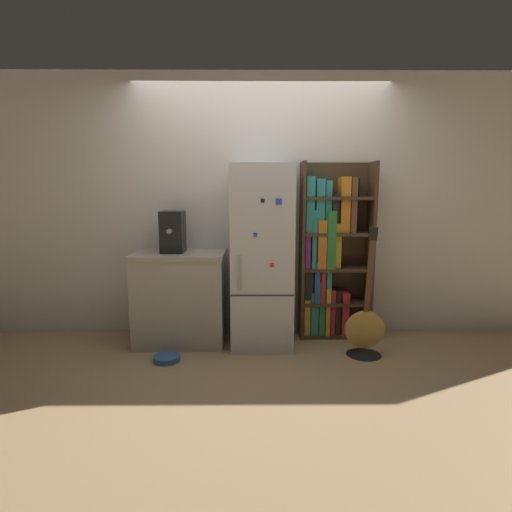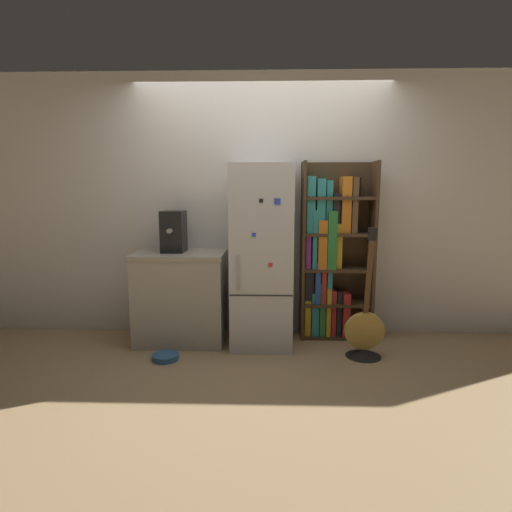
# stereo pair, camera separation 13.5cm
# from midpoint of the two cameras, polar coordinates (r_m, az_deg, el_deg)

# --- Properties ---
(ground_plane) EXTENTS (16.00, 16.00, 0.00)m
(ground_plane) POSITION_cam_midpoint_polar(r_m,az_deg,el_deg) (3.86, 1.77, -12.85)
(ground_plane) COLOR tan
(wall_back) EXTENTS (8.00, 0.05, 2.60)m
(wall_back) POSITION_cam_midpoint_polar(r_m,az_deg,el_deg) (4.06, 1.85, 7.06)
(wall_back) COLOR white
(wall_back) RESTS_ON ground_plane
(refrigerator) EXTENTS (0.57, 0.66, 1.69)m
(refrigerator) POSITION_cam_midpoint_polar(r_m,az_deg,el_deg) (3.76, 1.83, -0.05)
(refrigerator) COLOR silver
(refrigerator) RESTS_ON ground_plane
(bookshelf) EXTENTS (0.70, 0.29, 1.73)m
(bookshelf) POSITION_cam_midpoint_polar(r_m,az_deg,el_deg) (4.02, 11.49, 0.12)
(bookshelf) COLOR #4C3823
(bookshelf) RESTS_ON ground_plane
(kitchen_counter) EXTENTS (0.85, 0.59, 0.88)m
(kitchen_counter) POSITION_cam_midpoint_polar(r_m,az_deg,el_deg) (3.95, -9.64, -5.73)
(kitchen_counter) COLOR #BCB7A8
(kitchen_counter) RESTS_ON ground_plane
(espresso_machine) EXTENTS (0.21, 0.32, 0.39)m
(espresso_machine) POSITION_cam_midpoint_polar(r_m,az_deg,el_deg) (3.88, -10.70, 3.47)
(espresso_machine) COLOR black
(espresso_machine) RESTS_ON kitchen_counter
(guitar) EXTENTS (0.35, 0.31, 1.16)m
(guitar) POSITION_cam_midpoint_polar(r_m,az_deg,el_deg) (3.73, 16.21, -11.22)
(guitar) COLOR black
(guitar) RESTS_ON ground_plane
(pet_bowl) EXTENTS (0.23, 0.23, 0.05)m
(pet_bowl) POSITION_cam_midpoint_polar(r_m,az_deg,el_deg) (3.65, -11.74, -13.88)
(pet_bowl) COLOR #3366A5
(pet_bowl) RESTS_ON ground_plane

